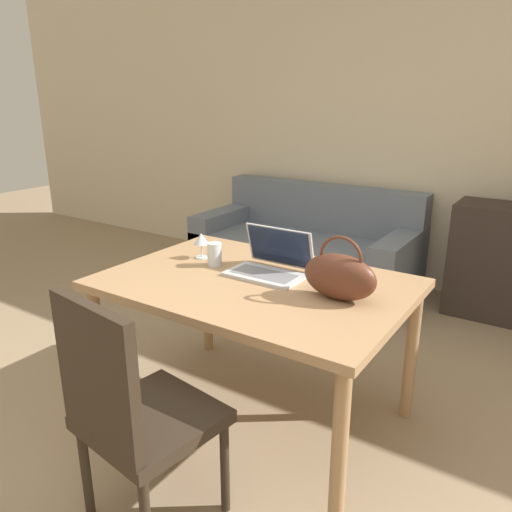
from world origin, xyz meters
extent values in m
plane|color=#997F60|center=(0.00, 0.00, 0.00)|extent=(14.00, 14.00, 0.00)
cube|color=beige|center=(0.00, 2.91, 1.35)|extent=(10.00, 0.06, 2.70)
cube|color=#A87F56|center=(-0.13, 0.62, 0.72)|extent=(1.40, 0.97, 0.04)
cylinder|color=#A87F56|center=(-0.78, 0.20, 0.35)|extent=(0.06, 0.06, 0.70)
cylinder|color=#A87F56|center=(0.51, 0.20, 0.35)|extent=(0.06, 0.06, 0.70)
cylinder|color=#A87F56|center=(-0.78, 1.04, 0.35)|extent=(0.06, 0.06, 0.70)
cylinder|color=#A87F56|center=(0.51, 1.04, 0.35)|extent=(0.06, 0.06, 0.70)
cube|color=#2D2319|center=(-0.10, -0.11, 0.43)|extent=(0.50, 0.50, 0.05)
cube|color=#2D2319|center=(-0.13, -0.31, 0.70)|extent=(0.42, 0.10, 0.50)
cylinder|color=#2D2319|center=(-0.26, 0.10, 0.20)|extent=(0.04, 0.04, 0.40)
cylinder|color=#2D2319|center=(0.11, 0.05, 0.20)|extent=(0.04, 0.04, 0.40)
cylinder|color=#2D2319|center=(-0.31, -0.27, 0.20)|extent=(0.04, 0.04, 0.40)
cube|color=slate|center=(-0.82, 2.40, 0.21)|extent=(1.83, 0.86, 0.42)
cube|color=slate|center=(-0.82, 2.73, 0.62)|extent=(1.83, 0.20, 0.40)
cube|color=slate|center=(-1.63, 2.40, 0.28)|extent=(0.20, 0.86, 0.56)
cube|color=slate|center=(0.00, 2.40, 0.28)|extent=(0.20, 0.86, 0.56)
cube|color=silver|center=(-0.12, 0.68, 0.74)|extent=(0.36, 0.21, 0.02)
cube|color=gray|center=(-0.12, 0.68, 0.75)|extent=(0.31, 0.14, 0.00)
cube|color=silver|center=(-0.12, 0.82, 0.85)|extent=(0.36, 0.06, 0.20)
cube|color=#19233D|center=(-0.12, 0.82, 0.85)|extent=(0.34, 0.06, 0.18)
cylinder|color=silver|center=(-0.42, 0.68, 0.80)|extent=(0.07, 0.07, 0.12)
cylinder|color=silver|center=(-0.56, 0.74, 0.74)|extent=(0.07, 0.07, 0.01)
cylinder|color=silver|center=(-0.56, 0.74, 0.78)|extent=(0.01, 0.01, 0.07)
cone|color=silver|center=(-0.56, 0.74, 0.84)|extent=(0.08, 0.08, 0.06)
ellipsoid|color=#592D1E|center=(0.28, 0.63, 0.84)|extent=(0.32, 0.15, 0.20)
torus|color=#592D1E|center=(0.28, 0.63, 0.92)|extent=(0.19, 0.01, 0.19)
camera|label=1|loc=(1.07, -1.20, 1.56)|focal=35.00mm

